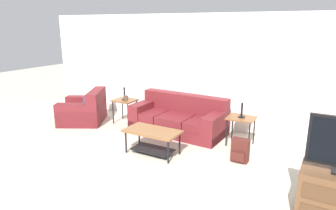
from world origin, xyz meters
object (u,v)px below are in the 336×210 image
Objects in this scene: couch at (179,119)px; table_lamp_left at (124,81)px; side_table_left at (125,102)px; coffee_table at (153,137)px; table_lamp_right at (243,95)px; side_table_right at (241,120)px; backpack at (240,151)px; armchair at (84,111)px.

table_lamp_left is at bearing -176.90° from couch.
coffee_table is at bearing -37.73° from side_table_left.
table_lamp_left and table_lamp_right have the same top height.
couch is 3.63× the size of side_table_right.
couch is 3.75× the size of table_lamp_left.
coffee_table is at bearing -162.61° from backpack.
backpack is at bearing -73.67° from table_lamp_right.
side_table_left is (-1.56, 1.21, 0.18)m from coffee_table.
side_table_left is 1.03× the size of table_lamp_right.
coffee_table is at bearing -37.73° from table_lamp_left.
side_table_left is 1.03× the size of table_lamp_left.
backpack is at bearing -26.17° from couch.
side_table_right is 1.40× the size of backpack.
couch is at bearing 3.10° from table_lamp_left.
side_table_left is at bearing -90.00° from table_lamp_left.
table_lamp_left is 3.28m from backpack.
table_lamp_right is at bearing 42.73° from coffee_table.
coffee_table is 1.76× the size of side_table_right.
coffee_table is (2.49, -0.77, 0.06)m from armchair.
couch is 1.45m from side_table_right.
armchair is 1.27m from table_lamp_left.
table_lamp_left is at bearing 180.00° from side_table_right.
side_table_left is (0.93, 0.44, 0.23)m from armchair.
armchair is at bearing -173.40° from side_table_right.
side_table_right is (2.87, 0.00, 0.00)m from side_table_left.
table_lamp_right is (2.87, 0.00, 0.00)m from table_lamp_left.
coffee_table is 2.10m from table_lamp_left.
armchair is 3.84m from side_table_right.
table_lamp_right is 1.13m from backpack.
couch is 3.63× the size of side_table_left.
table_lamp_left reaches higher than armchair.
table_lamp_left is (-2.87, 0.00, 0.51)m from side_table_right.
backpack is (1.52, 0.48, -0.14)m from coffee_table.
coffee_table reaches higher than backpack.
coffee_table is 1.91m from table_lamp_right.
armchair is (-2.37, -0.52, -0.01)m from couch.
couch is 2.43m from armchair.
table_lamp_right reaches higher than side_table_right.
side_table_right is 1.03× the size of table_lamp_right.
coffee_table is 1.82× the size of table_lamp_right.
coffee_table is 1.76× the size of side_table_left.
side_table_right reaches higher than coffee_table.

